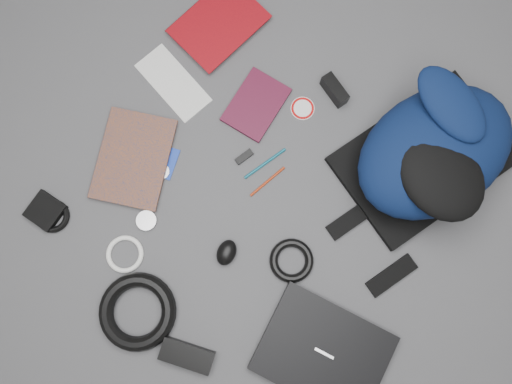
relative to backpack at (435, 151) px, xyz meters
The scene contains 22 objects.
ground 0.49m from the backpack, 136.57° to the right, with size 4.00×4.00×0.00m, color #4F4F51.
backpack is the anchor object (origin of this frame).
laptop 0.61m from the backpack, 87.19° to the right, with size 0.33×0.25×0.03m, color black.
textbook_red 0.81m from the backpack, behind, with size 0.19×0.26×0.03m, color maroon.
comic_book 0.92m from the backpack, 149.30° to the right, with size 0.20×0.27×0.02m, color #C35A0D.
envelope 0.76m from the backpack, 165.79° to the right, with size 0.23×0.11×0.00m, color white.
dvd_case 0.51m from the backpack, 166.84° to the right, with size 0.13×0.19×0.01m, color #3E0C1D.
compact_camera 0.33m from the backpack, behind, with size 0.09×0.03×0.05m, color black.
sticker_disc 0.39m from the backpack, behind, with size 0.07×0.07×0.00m, color white.
pen_teal 0.46m from the backpack, 146.59° to the right, with size 0.01×0.01×0.14m, color #0C576D.
pen_red 0.46m from the backpack, 139.88° to the right, with size 0.01×0.01×0.13m, color #9F2A0C.
id_badge 0.74m from the backpack, 147.43° to the right, with size 0.06×0.09×0.00m, color #1738B2.
usb_black 0.52m from the backpack, 148.93° to the right, with size 0.02×0.05×0.01m, color black.
mouse 0.62m from the backpack, 122.59° to the right, with size 0.05×0.07×0.04m, color black.
headphone_left 0.75m from the backpack, 145.24° to the right, with size 0.04×0.04×0.01m, color #A7A6A8.
headphone_right 0.80m from the backpack, 135.37° to the right, with size 0.06×0.06×0.01m, color #A6A6A8.
cable_coil 0.48m from the backpack, 110.85° to the right, with size 0.12×0.12×0.02m, color black.
power_brick 0.85m from the backpack, 108.86° to the right, with size 0.14×0.06×0.03m, color black.
power_cord_coil 0.90m from the backpack, 119.99° to the right, with size 0.21×0.21×0.04m, color black.
pouch 1.08m from the backpack, 140.06° to the right, with size 0.09×0.09×0.02m, color black.
earbud_coil 1.06m from the backpack, 139.11° to the right, with size 0.09×0.09×0.02m, color black.
white_cable_coil 0.88m from the backpack, 130.26° to the right, with size 0.10×0.10×0.01m, color white.
Camera 1 is at (0.11, -0.18, 1.39)m, focal length 35.00 mm.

